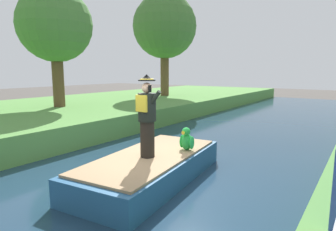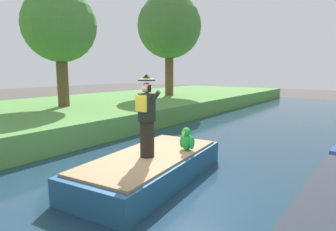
# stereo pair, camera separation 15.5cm
# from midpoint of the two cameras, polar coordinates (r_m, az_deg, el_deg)

# --- Properties ---
(ground_plane) EXTENTS (80.00, 80.00, 0.00)m
(ground_plane) POSITION_cam_midpoint_polar(r_m,az_deg,el_deg) (6.90, -4.72, -13.60)
(ground_plane) COLOR #4C4742
(canal_water) EXTENTS (7.03, 48.00, 0.10)m
(canal_water) POSITION_cam_midpoint_polar(r_m,az_deg,el_deg) (6.89, -4.72, -13.21)
(canal_water) COLOR #1E384C
(canal_water) RESTS_ON ground
(boat) EXTENTS (2.27, 4.38, 0.61)m
(boat) POSITION_cam_midpoint_polar(r_m,az_deg,el_deg) (6.84, -4.14, -10.20)
(boat) COLOR #23517A
(boat) RESTS_ON canal_water
(person_pirate) EXTENTS (0.61, 0.42, 1.85)m
(person_pirate) POSITION_cam_midpoint_polar(r_m,az_deg,el_deg) (6.38, -4.85, -0.17)
(person_pirate) COLOR black
(person_pirate) RESTS_ON boat
(parrot_plush) EXTENTS (0.36, 0.35, 0.57)m
(parrot_plush) POSITION_cam_midpoint_polar(r_m,az_deg,el_deg) (7.06, 3.10, -4.92)
(parrot_plush) COLOR green
(parrot_plush) RESTS_ON boat
(tree_broad) EXTENTS (3.39, 3.39, 5.48)m
(tree_broad) POSITION_cam_midpoint_polar(r_m,az_deg,el_deg) (14.80, -21.77, 16.18)
(tree_broad) COLOR brown
(tree_broad) RESTS_ON grass_bank_near
(tree_tall) EXTENTS (4.27, 4.27, 6.79)m
(tree_tall) POSITION_cam_midpoint_polar(r_m,az_deg,el_deg) (20.18, -0.91, 17.15)
(tree_tall) COLOR brown
(tree_tall) RESTS_ON grass_bank_near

